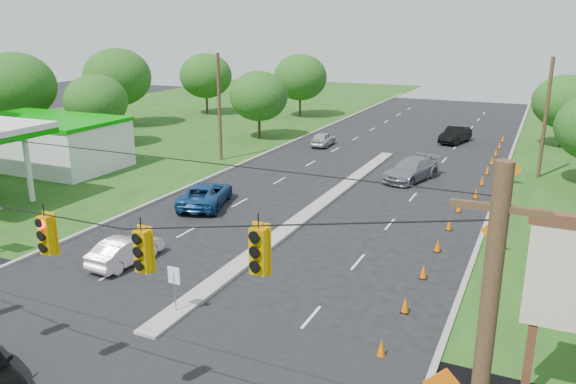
% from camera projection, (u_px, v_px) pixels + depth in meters
% --- Properties ---
extents(curb_left, '(0.25, 110.00, 0.16)m').
position_uv_depth(curb_left, '(246.00, 163.00, 47.40)').
color(curb_left, gray).
rests_on(curb_left, ground).
extents(curb_right, '(0.25, 110.00, 0.16)m').
position_uv_depth(curb_right, '(498.00, 191.00, 39.29)').
color(curb_right, gray).
rests_on(curb_right, ground).
extents(median, '(1.00, 34.00, 0.18)m').
position_uv_depth(median, '(317.00, 208.00, 35.51)').
color(median, gray).
rests_on(median, ground).
extents(median_sign, '(0.55, 0.06, 2.05)m').
position_uv_depth(median_sign, '(174.00, 281.00, 22.03)').
color(median_sign, gray).
rests_on(median_sign, ground).
extents(signal_span, '(25.60, 0.32, 9.00)m').
position_uv_depth(signal_span, '(9.00, 264.00, 14.96)').
color(signal_span, '#422D1C').
rests_on(signal_span, ground).
extents(utility_pole_far_left, '(0.28, 0.28, 9.00)m').
position_uv_depth(utility_pole_far_left, '(219.00, 108.00, 47.09)').
color(utility_pole_far_left, '#422D1C').
rests_on(utility_pole_far_left, ground).
extents(utility_pole_far_right, '(0.28, 0.28, 9.00)m').
position_uv_depth(utility_pole_far_right, '(545.00, 119.00, 41.40)').
color(utility_pole_far_right, '#422D1C').
rests_on(utility_pole_far_right, ground).
extents(gas_station, '(18.40, 19.70, 5.20)m').
position_uv_depth(gas_station, '(32.00, 140.00, 43.62)').
color(gas_station, white).
rests_on(gas_station, ground).
extents(cone_1, '(0.32, 0.32, 0.70)m').
position_uv_depth(cone_1, '(381.00, 348.00, 19.46)').
color(cone_1, '#E16000').
rests_on(cone_1, ground).
extents(cone_2, '(0.32, 0.32, 0.70)m').
position_uv_depth(cone_2, '(405.00, 304.00, 22.51)').
color(cone_2, '#E16000').
rests_on(cone_2, ground).
extents(cone_3, '(0.32, 0.32, 0.70)m').
position_uv_depth(cone_3, '(423.00, 271.00, 25.55)').
color(cone_3, '#E16000').
rests_on(cone_3, ground).
extents(cone_4, '(0.32, 0.32, 0.70)m').
position_uv_depth(cone_4, '(438.00, 245.00, 28.60)').
color(cone_4, '#E16000').
rests_on(cone_4, ground).
extents(cone_5, '(0.32, 0.32, 0.70)m').
position_uv_depth(cone_5, '(449.00, 224.00, 31.65)').
color(cone_5, '#E16000').
rests_on(cone_5, ground).
extents(cone_6, '(0.32, 0.32, 0.70)m').
position_uv_depth(cone_6, '(459.00, 207.00, 34.70)').
color(cone_6, '#E16000').
rests_on(cone_6, ground).
extents(cone_7, '(0.32, 0.32, 0.70)m').
position_uv_depth(cone_7, '(476.00, 193.00, 37.50)').
color(cone_7, '#E16000').
rests_on(cone_7, ground).
extents(cone_8, '(0.32, 0.32, 0.70)m').
position_uv_depth(cone_8, '(482.00, 181.00, 40.55)').
color(cone_8, '#E16000').
rests_on(cone_8, ground).
extents(cone_9, '(0.32, 0.32, 0.70)m').
position_uv_depth(cone_9, '(487.00, 170.00, 43.60)').
color(cone_9, '#E16000').
rests_on(cone_9, ground).
extents(cone_10, '(0.32, 0.32, 0.70)m').
position_uv_depth(cone_10, '(492.00, 161.00, 46.65)').
color(cone_10, '#E16000').
rests_on(cone_10, ground).
extents(cone_11, '(0.32, 0.32, 0.70)m').
position_uv_depth(cone_11, '(496.00, 152.00, 49.69)').
color(cone_11, '#E16000').
rests_on(cone_11, ground).
extents(cone_12, '(0.32, 0.32, 0.70)m').
position_uv_depth(cone_12, '(500.00, 145.00, 52.74)').
color(cone_12, '#E16000').
rests_on(cone_12, ground).
extents(cone_13, '(0.32, 0.32, 0.70)m').
position_uv_depth(cone_13, '(503.00, 139.00, 55.79)').
color(cone_13, '#E16000').
rests_on(cone_13, ground).
extents(work_sign_1, '(1.27, 0.58, 1.37)m').
position_uv_depth(work_sign_1, '(493.00, 233.00, 28.25)').
color(work_sign_1, black).
rests_on(work_sign_1, ground).
extents(work_sign_2, '(1.27, 0.58, 1.37)m').
position_uv_depth(work_sign_2, '(513.00, 170.00, 40.44)').
color(work_sign_2, black).
rests_on(work_sign_2, ground).
extents(tree_2, '(5.88, 5.88, 6.86)m').
position_uv_depth(tree_2, '(96.00, 101.00, 52.56)').
color(tree_2, black).
rests_on(tree_2, ground).
extents(tree_3, '(7.56, 7.56, 8.82)m').
position_uv_depth(tree_3, '(117.00, 77.00, 63.33)').
color(tree_3, black).
rests_on(tree_3, ground).
extents(tree_4, '(6.72, 6.72, 7.84)m').
position_uv_depth(tree_4, '(206.00, 76.00, 72.35)').
color(tree_4, black).
rests_on(tree_4, ground).
extents(tree_5, '(5.88, 5.88, 6.86)m').
position_uv_depth(tree_5, '(259.00, 96.00, 56.45)').
color(tree_5, black).
rests_on(tree_5, ground).
extents(tree_6, '(6.72, 6.72, 7.84)m').
position_uv_depth(tree_6, '(300.00, 77.00, 70.14)').
color(tree_6, black).
rests_on(tree_6, ground).
extents(tree_12, '(5.88, 5.88, 6.86)m').
position_uv_depth(tree_12, '(565.00, 102.00, 52.16)').
color(tree_12, black).
rests_on(tree_12, ground).
extents(tree_14, '(7.56, 7.56, 8.82)m').
position_uv_depth(tree_14, '(15.00, 86.00, 53.68)').
color(tree_14, black).
rests_on(tree_14, ground).
extents(white_sedan, '(1.62, 4.13, 1.34)m').
position_uv_depth(white_sedan, '(126.00, 250.00, 27.14)').
color(white_sedan, white).
rests_on(white_sedan, ground).
extents(blue_pickup, '(4.03, 6.01, 1.53)m').
position_uv_depth(blue_pickup, '(206.00, 194.00, 35.87)').
color(blue_pickup, navy).
rests_on(blue_pickup, ground).
extents(silver_car_far, '(3.77, 6.01, 1.62)m').
position_uv_depth(silver_car_far, '(411.00, 169.00, 41.88)').
color(silver_car_far, slate).
rests_on(silver_car_far, ground).
extents(silver_car_oncoming, '(1.76, 3.99, 1.34)m').
position_uv_depth(silver_car_oncoming, '(323.00, 139.00, 53.99)').
color(silver_car_oncoming, '#AAAAAA').
rests_on(silver_car_oncoming, ground).
extents(dark_car_receding, '(2.67, 5.10, 1.60)m').
position_uv_depth(dark_car_receding, '(455.00, 135.00, 55.36)').
color(dark_car_receding, black).
rests_on(dark_car_receding, ground).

